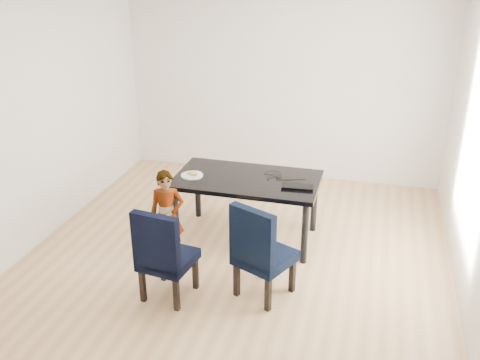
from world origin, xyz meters
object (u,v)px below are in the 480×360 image
(dining_table, at_px, (247,208))
(plate, at_px, (192,175))
(laptop, at_px, (298,185))
(chair_left, at_px, (168,252))
(chair_right, at_px, (265,249))
(child, at_px, (167,216))

(dining_table, height_order, plate, plate)
(dining_table, xyz_separation_m, plate, (-0.61, -0.10, 0.38))
(plate, distance_m, laptop, 1.19)
(chair_left, bearing_deg, laptop, 57.50)
(dining_table, height_order, laptop, laptop)
(chair_left, xyz_separation_m, chair_right, (0.88, 0.26, 0.02))
(child, relative_size, laptop, 2.96)
(dining_table, bearing_deg, laptop, -7.77)
(child, bearing_deg, chair_left, -85.39)
(chair_right, relative_size, plate, 3.95)
(chair_left, bearing_deg, plate, 106.05)
(plate, bearing_deg, dining_table, 9.68)
(child, distance_m, plate, 0.61)
(plate, bearing_deg, chair_left, -81.82)
(child, xyz_separation_m, laptop, (1.28, 0.57, 0.26))
(chair_left, height_order, chair_right, chair_right)
(chair_left, relative_size, child, 0.95)
(chair_left, bearing_deg, dining_table, 78.90)
(dining_table, relative_size, chair_left, 1.68)
(chair_right, bearing_deg, dining_table, 137.71)
(chair_right, xyz_separation_m, child, (-1.14, 0.37, 0.01))
(dining_table, bearing_deg, plate, -170.32)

